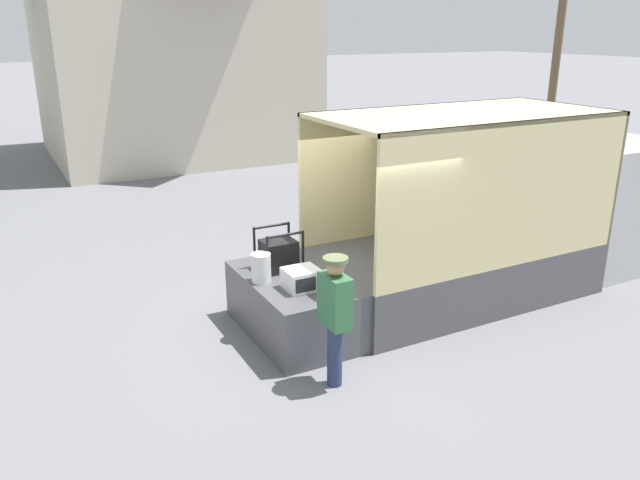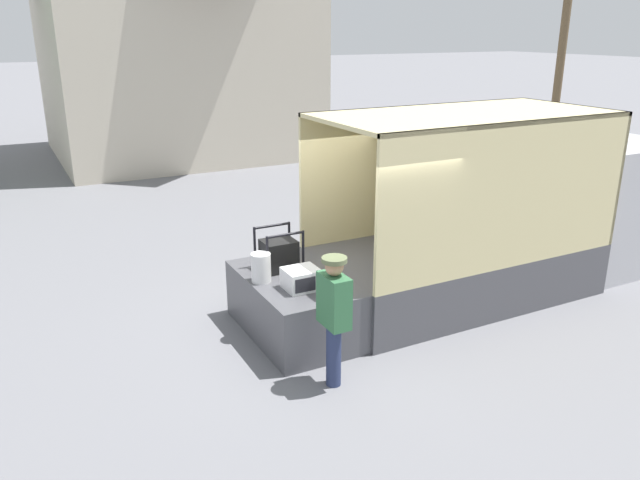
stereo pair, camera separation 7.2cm
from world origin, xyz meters
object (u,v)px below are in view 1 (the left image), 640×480
Objects in this scene: orange_bucket at (261,268)px; worker_person at (335,309)px; microwave at (302,279)px; utility_pole at (560,29)px; portable_generator at (280,254)px; box_truck at (528,226)px.

orange_bucket is 0.24× the size of worker_person.
worker_person reaches higher than microwave.
portable_generator is at bearing -150.07° from utility_pole.
portable_generator is (-4.39, 0.36, 0.13)m from box_truck.
portable_generator reaches higher than microwave.
portable_generator reaches higher than orange_bucket.
microwave is 0.60m from orange_bucket.
utility_pole is at bearing 32.13° from microwave.
orange_bucket is at bearing 128.44° from microwave.
orange_bucket is (-0.37, 0.47, 0.06)m from microwave.
box_truck is 13.14m from utility_pole.
microwave is 0.27× the size of worker_person.
orange_bucket is at bearing -144.80° from portable_generator.
microwave is 0.74× the size of portable_generator.
utility_pole reaches higher than orange_bucket.
orange_bucket is at bearing 100.52° from worker_person.
utility_pole is (14.12, 9.85, 3.03)m from worker_person.
orange_bucket is 0.05× the size of utility_pole.
box_truck is 3.93× the size of worker_person.
portable_generator is 0.50m from orange_bucket.
worker_person reaches higher than portable_generator.
utility_pole reaches higher than worker_person.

